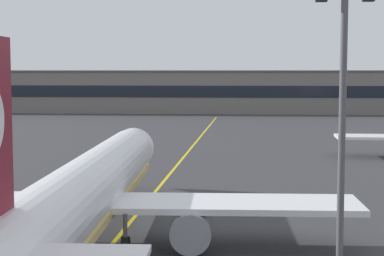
% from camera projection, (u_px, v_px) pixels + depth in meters
% --- Properties ---
extents(taxiway_centreline, '(4.76, 179.95, 0.01)m').
position_uv_depth(taxiway_centreline, '(153.00, 195.00, 54.18)').
color(taxiway_centreline, yellow).
rests_on(taxiway_centreline, ground).
extents(airliner_foreground, '(32.11, 41.47, 11.65)m').
position_uv_depth(airliner_foreground, '(85.00, 193.00, 37.33)').
color(airliner_foreground, white).
rests_on(airliner_foreground, ground).
extents(apron_lamp_post, '(2.24, 0.90, 13.60)m').
position_uv_depth(apron_lamp_post, '(342.00, 155.00, 25.48)').
color(apron_lamp_post, '#515156').
rests_on(apron_lamp_post, ground).
extents(safety_cone_by_nose_gear, '(0.44, 0.44, 0.55)m').
position_uv_depth(safety_cone_by_nose_gear, '(146.00, 196.00, 52.60)').
color(safety_cone_by_nose_gear, orange).
rests_on(safety_cone_by_nose_gear, ground).
extents(terminal_building, '(146.32, 12.40, 10.44)m').
position_uv_depth(terminal_building, '(180.00, 91.00, 159.40)').
color(terminal_building, slate).
rests_on(terminal_building, ground).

